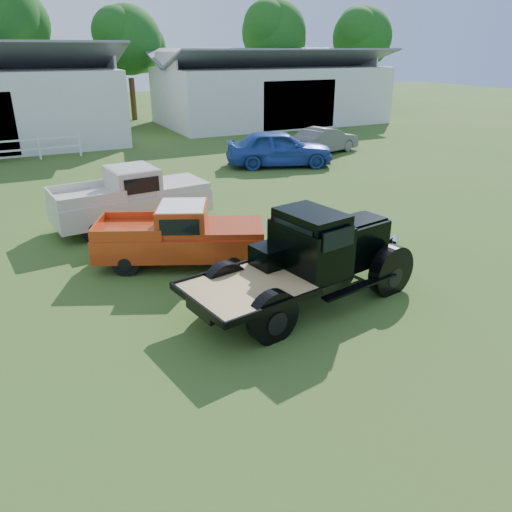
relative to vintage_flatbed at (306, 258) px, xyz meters
name	(u,v)px	position (x,y,z in m)	size (l,w,h in m)	color
ground	(273,324)	(-1.12, -0.56, -1.06)	(120.00, 120.00, 0.00)	#345D1D
shed_right	(270,87)	(12.88, 26.44, 1.54)	(16.80, 9.20, 5.20)	silver
tree_c	(129,59)	(3.88, 32.44, 3.44)	(5.40, 5.40, 9.00)	#1D3E17
tree_d	(274,51)	(16.88, 33.44, 3.94)	(6.00, 6.00, 10.00)	#1D3E17
tree_e	(361,54)	(24.88, 31.44, 3.69)	(5.70, 5.70, 9.50)	#1D3E17
vintage_flatbed	(306,258)	(0.00, 0.00, 0.00)	(5.36, 2.12, 2.12)	black
red_pickup	(180,234)	(-1.83, 3.32, -0.24)	(4.50, 1.73, 1.64)	#B53714
white_pickup	(131,198)	(-2.25, 7.00, -0.14)	(5.04, 1.96, 1.85)	beige
misc_car_blue	(279,148)	(6.20, 12.62, -0.19)	(2.05, 5.10, 1.74)	#224399
misc_car_grey	(325,140)	(10.00, 14.40, -0.37)	(1.45, 4.17, 1.37)	#595959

